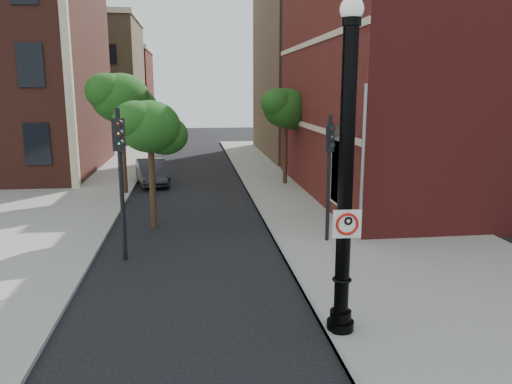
{
  "coord_description": "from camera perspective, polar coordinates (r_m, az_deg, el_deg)",
  "views": [
    {
      "loc": [
        -0.81,
        -10.21,
        5.33
      ],
      "look_at": [
        0.76,
        2.0,
        2.78
      ],
      "focal_mm": 35.0,
      "sensor_mm": 36.0,
      "label": 1
    }
  ],
  "objects": [
    {
      "name": "traffic_signal_right",
      "position": [
        17.13,
        8.39,
        3.81
      ],
      "size": [
        0.33,
        0.38,
        4.47
      ],
      "rotation": [
        0.0,
        0.0,
        -0.2
      ],
      "color": "black",
      "rests_on": "ground"
    },
    {
      "name": "street_tree_a",
      "position": [
        19.32,
        -11.92,
        7.16
      ],
      "size": [
        2.73,
        2.47,
        4.92
      ],
      "color": "black",
      "rests_on": "ground"
    },
    {
      "name": "bg_building_tan_a",
      "position": [
        55.35,
        -19.44,
        11.76
      ],
      "size": [
        12.0,
        12.0,
        12.0
      ],
      "primitive_type": "cube",
      "color": "olive",
      "rests_on": "ground"
    },
    {
      "name": "utility_pole",
      "position": [
        16.96,
        12.07,
        2.7
      ],
      "size": [
        0.11,
        0.11,
        5.49
      ],
      "primitive_type": "cylinder",
      "color": "#999999",
      "rests_on": "ground"
    },
    {
      "name": "curb_edge",
      "position": [
        21.08,
        0.69,
        -2.73
      ],
      "size": [
        0.1,
        60.0,
        0.14
      ],
      "primitive_type": "cube",
      "color": "gray",
      "rests_on": "ground"
    },
    {
      "name": "lamppost",
      "position": [
        10.54,
        10.16,
        0.27
      ],
      "size": [
        0.6,
        0.6,
        7.08
      ],
      "color": "black",
      "rests_on": "ground"
    },
    {
      "name": "no_parking_sign",
      "position": [
        10.54,
        10.37,
        -3.59
      ],
      "size": [
        0.61,
        0.08,
        0.61
      ],
      "rotation": [
        0.0,
        0.0,
        -0.05
      ],
      "color": "white",
      "rests_on": "ground"
    },
    {
      "name": "sidewalk_left",
      "position": [
        29.84,
        -23.15,
        0.59
      ],
      "size": [
        10.0,
        50.0,
        0.12
      ],
      "primitive_type": "cube",
      "color": "gray",
      "rests_on": "ground"
    },
    {
      "name": "sidewalk_right",
      "position": [
        21.97,
        10.95,
        -2.38
      ],
      "size": [
        8.0,
        60.0,
        0.12
      ],
      "primitive_type": "cube",
      "color": "gray",
      "rests_on": "ground"
    },
    {
      "name": "traffic_signal_left",
      "position": [
        15.77,
        -15.27,
        3.6
      ],
      "size": [
        0.37,
        0.42,
        4.77
      ],
      "rotation": [
        0.0,
        0.0,
        -0.33
      ],
      "color": "black",
      "rests_on": "ground"
    },
    {
      "name": "ground",
      "position": [
        11.54,
        -2.58,
        -15.79
      ],
      "size": [
        120.0,
        120.0,
        0.0
      ],
      "primitive_type": "plane",
      "color": "black",
      "rests_on": "ground"
    },
    {
      "name": "street_tree_b",
      "position": [
        25.92,
        -15.11,
        10.19
      ],
      "size": [
        3.38,
        3.06,
        6.1
      ],
      "color": "black",
      "rests_on": "ground"
    },
    {
      "name": "bg_building_red",
      "position": [
        69.12,
        -16.99,
        10.94
      ],
      "size": [
        12.0,
        12.0,
        10.0
      ],
      "primitive_type": "cube",
      "color": "#602516",
      "rests_on": "ground"
    },
    {
      "name": "parked_car",
      "position": [
        28.87,
        -11.81,
        2.25
      ],
      "size": [
        2.29,
        4.49,
        1.41
      ],
      "primitive_type": "imported",
      "rotation": [
        0.0,
        0.0,
        0.19
      ],
      "color": "#2A2A2E",
      "rests_on": "ground"
    },
    {
      "name": "bg_building_tan_b",
      "position": [
        43.61,
        15.77,
        13.49
      ],
      "size": [
        22.0,
        14.0,
        14.0
      ],
      "primitive_type": "cube",
      "color": "olive",
      "rests_on": "ground"
    },
    {
      "name": "street_tree_c",
      "position": [
        27.69,
        3.48,
        9.43
      ],
      "size": [
        2.98,
        2.69,
        5.37
      ],
      "color": "black",
      "rests_on": "ground"
    }
  ]
}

